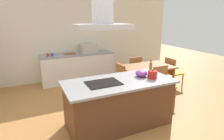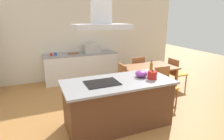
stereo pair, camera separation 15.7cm
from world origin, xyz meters
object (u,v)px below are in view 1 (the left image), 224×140
Objects in this scene: coffee_mug_red at (48,55)px; cutting_board at (70,54)px; tea_kettle at (153,75)px; olive_oil_bottle at (151,68)px; coffee_mug_blue at (52,54)px; range_hood at (102,13)px; chair_at_left_end at (117,79)px; countertop_microwave at (88,49)px; cooktop at (103,83)px; dining_table at (147,69)px; chair_facing_island at (163,82)px; mixing_bowl at (141,73)px; chair_facing_back_wall at (134,69)px; chair_at_right_end at (172,71)px.

coffee_mug_red reaches higher than cutting_board.
tea_kettle is 0.79× the size of olive_oil_bottle.
olive_oil_bottle is at bearing -59.39° from coffee_mug_blue.
coffee_mug_blue is 0.10× the size of range_hood.
range_hood is at bearing -126.62° from chair_at_left_end.
countertop_microwave is at bearing 99.37° from olive_oil_bottle.
countertop_microwave reaches higher than cutting_board.
chair_at_left_end is 2.12m from range_hood.
cooktop is 2.09× the size of olive_oil_bottle.
chair_facing_island reaches higher than dining_table.
chair_at_left_end is (-0.00, 1.07, -0.46)m from mixing_bowl.
tea_kettle is 3.03m from countertop_microwave.
mixing_bowl is 0.70× the size of cutting_board.
chair_facing_back_wall is at bearing -34.41° from cutting_board.
olive_oil_bottle is at bearing -147.58° from chair_at_right_end.
tea_kettle is 1.49m from range_hood.
dining_table is (2.35, -1.73, -0.28)m from coffee_mug_red.
tea_kettle is at bearing -143.46° from chair_at_right_end.
chair_facing_island is at bearing -90.00° from chair_facing_back_wall.
cutting_board is 2.01m from chair_at_left_end.
dining_table is (0.91, 1.07, -0.30)m from mixing_bowl.
chair_facing_back_wall is 2.96m from range_hood.
coffee_mug_blue reaches higher than chair_facing_island.
mixing_bowl is at bearing -64.98° from coffee_mug_blue.
chair_facing_island is at bearing -45.50° from coffee_mug_red.
coffee_mug_red is at bearing -178.54° from countertop_microwave.
chair_at_right_end is 3.30m from range_hood.
chair_at_left_end is at bearing 106.97° from olive_oil_bottle.
coffee_mug_red is 2.29m from chair_at_left_end.
countertop_microwave is 1.47× the size of cutting_board.
mixing_bowl is 2.01m from chair_facing_back_wall.
cooktop is 0.43× the size of dining_table.
chair_at_left_end is at bearing -50.25° from coffee_mug_red.
range_hood reaches higher than chair_facing_back_wall.
countertop_microwave is at bearing 93.20° from mixing_bowl.
coffee_mug_red is 0.26× the size of cutting_board.
coffee_mug_blue is at bearing 4.07° from coffee_mug_red.
countertop_microwave is 5.56× the size of coffee_mug_red.
chair_at_right_end is (3.27, -1.73, -0.44)m from coffee_mug_red.
countertop_microwave is at bearing 76.78° from range_hood.
mixing_bowl is 3.10m from coffee_mug_blue.
coffee_mug_red is 0.10× the size of chair_facing_back_wall.
coffee_mug_blue is at bearing -178.84° from countertop_microwave.
countertop_microwave reaches higher than chair_at_right_end.
chair_at_left_end is at bearing 53.38° from cooktop.
cooktop is 0.67× the size of chair_at_left_end.
countertop_microwave is 2.71m from chair_facing_island.
chair_at_right_end is (2.66, 1.12, -0.40)m from cooktop.
olive_oil_bottle is at bearing 18.61° from mixing_bowl.
cutting_board reaches higher than cooktop.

